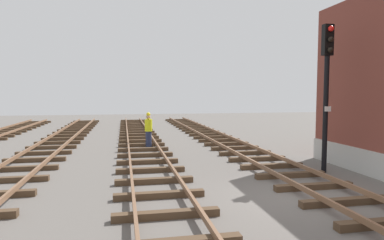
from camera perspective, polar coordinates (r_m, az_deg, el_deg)
The scene contains 5 objects.
ground_plane at distance 10.11m, azimuth 17.66°, elevation -12.34°, with size 80.00×80.00×0.00m, color #605B56.
track_near_building at distance 10.49m, azimuth 21.73°, elevation -11.11°, with size 2.50×56.39×0.32m.
track_centre at distance 8.93m, azimuth -4.92°, elevation -13.53°, with size 2.50×56.39×0.32m.
signal_mast at distance 13.30m, azimuth 21.53°, elevation 6.16°, with size 0.36×0.40×5.34m.
track_worker_foreground at distance 18.65m, azimuth -7.26°, elevation -1.62°, with size 0.40×0.40×1.87m.
Camera 1 is at (-4.74, -8.45, 2.88)m, focal length 32.02 mm.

